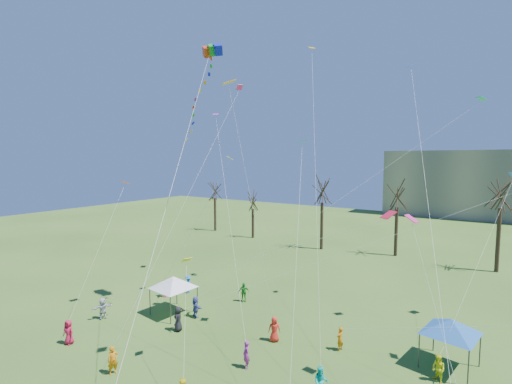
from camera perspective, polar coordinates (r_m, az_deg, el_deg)
The scene contains 6 objects.
bare_tree_row at distance 49.96m, azimuth 23.68°, elevation -1.72°, with size 69.03×7.95×11.65m.
big_box_kite at distance 29.04m, azimuth -8.99°, elevation 13.57°, with size 3.98×7.86×24.23m.
canopy_tent_white at distance 31.48m, azimuth -13.08°, elevation -13.86°, with size 4.24×4.24×3.20m.
canopy_tent_blue at distance 26.41m, azimuth 28.71°, elevation -18.32°, with size 4.09×4.09×3.13m.
festival_crowd at distance 26.02m, azimuth -4.86°, elevation -22.40°, with size 26.67×14.28×1.86m.
small_kites_aloft at distance 25.80m, azimuth 9.36°, elevation 4.59°, with size 28.55×19.69×32.07m.
Camera 1 is at (12.62, -12.58, 12.89)m, focal length 25.00 mm.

